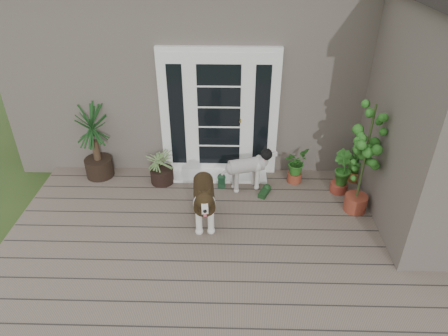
{
  "coord_description": "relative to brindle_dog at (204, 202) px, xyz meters",
  "views": [
    {
      "loc": [
        0.03,
        -3.35,
        3.86
      ],
      "look_at": [
        -0.1,
        1.75,
        0.7
      ],
      "focal_mm": 32.3,
      "sensor_mm": 36.0,
      "label": 1
    }
  ],
  "objects": [
    {
      "name": "clog_left",
      "position": [
        0.21,
        1.03,
        -0.33
      ],
      "size": [
        0.17,
        0.35,
        0.1
      ],
      "primitive_type": null,
      "rotation": [
        0.0,
        0.0,
        0.03
      ],
      "color": "#14331C",
      "rests_on": "deck"
    },
    {
      "name": "house_main",
      "position": [
        0.36,
        3.49,
        1.05
      ],
      "size": [
        7.4,
        4.0,
        3.1
      ],
      "primitive_type": "cube",
      "color": "#665E54",
      "rests_on": "ground"
    },
    {
      "name": "deck",
      "position": [
        0.36,
        -0.76,
        -0.44
      ],
      "size": [
        6.2,
        4.6,
        0.12
      ],
      "primitive_type": "cube",
      "color": "#6B5B4C",
      "rests_on": "ground"
    },
    {
      "name": "sapling",
      "position": [
        2.24,
        0.38,
        0.5
      ],
      "size": [
        0.55,
        0.55,
        1.78
      ],
      "primitive_type": null,
      "rotation": [
        0.0,
        0.0,
        -0.05
      ],
      "color": "#295D1A",
      "rests_on": "deck"
    },
    {
      "name": "door_step",
      "position": [
        0.16,
        1.24,
        -0.36
      ],
      "size": [
        1.6,
        0.4,
        0.05
      ],
      "primitive_type": "cube",
      "color": "white",
      "rests_on": "deck"
    },
    {
      "name": "spider_plant",
      "position": [
        -0.78,
        1.06,
        -0.05
      ],
      "size": [
        0.7,
        0.7,
        0.67
      ],
      "primitive_type": null,
      "rotation": [
        0.0,
        0.0,
        -0.11
      ],
      "color": "#7E995E",
      "rests_on": "deck"
    },
    {
      "name": "brindle_dog",
      "position": [
        0.0,
        0.0,
        0.0
      ],
      "size": [
        0.48,
        0.96,
        0.77
      ],
      "primitive_type": null,
      "rotation": [
        0.0,
        0.0,
        3.24
      ],
      "color": "#322312",
      "rests_on": "deck"
    },
    {
      "name": "white_dog",
      "position": [
        0.61,
        0.92,
        -0.07
      ],
      "size": [
        0.81,
        0.53,
        0.62
      ],
      "primitive_type": null,
      "rotation": [
        0.0,
        0.0,
        -1.27
      ],
      "color": "silver",
      "rests_on": "deck"
    },
    {
      "name": "herb_b",
      "position": [
        2.1,
        0.86,
        -0.13
      ],
      "size": [
        0.46,
        0.46,
        0.51
      ],
      "primitive_type": "imported",
      "rotation": [
        0.0,
        0.0,
        2.05
      ],
      "color": "#1C6321",
      "rests_on": "deck"
    },
    {
      "name": "herb_a",
      "position": [
        1.42,
        1.14,
        -0.14
      ],
      "size": [
        0.53,
        0.53,
        0.49
      ],
      "primitive_type": "imported",
      "rotation": [
        0.0,
        0.0,
        1.08
      ],
      "color": "#245217",
      "rests_on": "deck"
    },
    {
      "name": "door_unit",
      "position": [
        0.16,
        1.44,
        0.69
      ],
      "size": [
        1.9,
        0.14,
        2.15
      ],
      "primitive_type": "cube",
      "color": "white",
      "rests_on": "deck"
    },
    {
      "name": "yucca",
      "position": [
        -1.87,
        1.24,
        0.25
      ],
      "size": [
        0.99,
        0.99,
        1.26
      ],
      "primitive_type": null,
      "rotation": [
        0.0,
        0.0,
        -0.15
      ],
      "color": "black",
      "rests_on": "deck"
    },
    {
      "name": "herb_c",
      "position": [
        2.43,
        1.24,
        -0.09
      ],
      "size": [
        0.4,
        0.4,
        0.58
      ],
      "primitive_type": "imported",
      "rotation": [
        0.0,
        0.0,
        4.79
      ],
      "color": "#185117",
      "rests_on": "deck"
    },
    {
      "name": "clog_right",
      "position": [
        0.9,
        0.75,
        -0.33
      ],
      "size": [
        0.28,
        0.37,
        0.1
      ],
      "primitive_type": null,
      "rotation": [
        0.0,
        0.0,
        -0.43
      ],
      "color": "#143416",
      "rests_on": "deck"
    }
  ]
}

